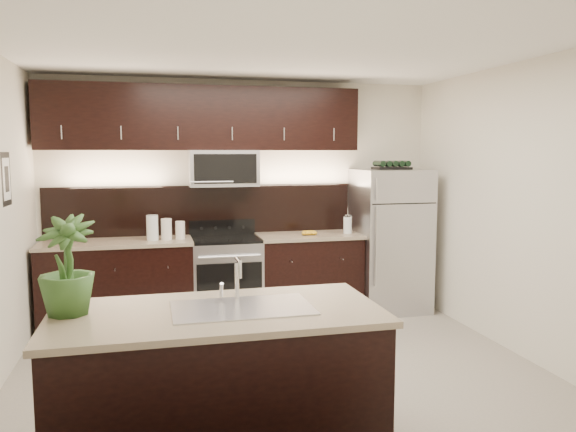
% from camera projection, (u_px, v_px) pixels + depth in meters
% --- Properties ---
extents(ground, '(4.50, 4.50, 0.00)m').
position_uv_depth(ground, '(282.00, 374.00, 4.77)').
color(ground, gray).
rests_on(ground, ground).
extents(room_walls, '(4.52, 4.02, 2.71)m').
position_uv_depth(room_walls, '(269.00, 175.00, 4.52)').
color(room_walls, beige).
rests_on(room_walls, ground).
extents(counter_run, '(3.51, 0.65, 0.94)m').
position_uv_depth(counter_run, '(208.00, 279.00, 6.25)').
color(counter_run, black).
rests_on(counter_run, ground).
extents(upper_fixtures, '(3.49, 0.40, 1.66)m').
position_uv_depth(upper_fixtures, '(206.00, 128.00, 6.20)').
color(upper_fixtures, black).
rests_on(upper_fixtures, counter_run).
extents(island, '(1.96, 0.96, 0.94)m').
position_uv_depth(island, '(219.00, 385.00, 3.40)').
color(island, black).
rests_on(island, ground).
extents(sink_faucet, '(0.84, 0.50, 0.28)m').
position_uv_depth(sink_faucet, '(242.00, 305.00, 3.39)').
color(sink_faucet, silver).
rests_on(sink_faucet, island).
extents(refrigerator, '(0.81, 0.73, 1.68)m').
position_uv_depth(refrigerator, '(390.00, 240.00, 6.66)').
color(refrigerator, '#B2B2B7').
rests_on(refrigerator, ground).
extents(wine_rack, '(0.41, 0.26, 0.10)m').
position_uv_depth(wine_rack, '(392.00, 166.00, 6.55)').
color(wine_rack, black).
rests_on(wine_rack, refrigerator).
extents(plant, '(0.39, 0.39, 0.58)m').
position_uv_depth(plant, '(67.00, 265.00, 3.23)').
color(plant, '#305823').
rests_on(plant, island).
extents(canisters, '(0.41, 0.14, 0.27)m').
position_uv_depth(canisters, '(163.00, 229.00, 6.03)').
color(canisters, silver).
rests_on(canisters, counter_run).
extents(french_press, '(0.10, 0.10, 0.29)m').
position_uv_depth(french_press, '(348.00, 224.00, 6.52)').
color(french_press, silver).
rests_on(french_press, counter_run).
extents(bananas, '(0.19, 0.15, 0.06)m').
position_uv_depth(bananas, '(304.00, 233.00, 6.37)').
color(bananas, gold).
rests_on(bananas, counter_run).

